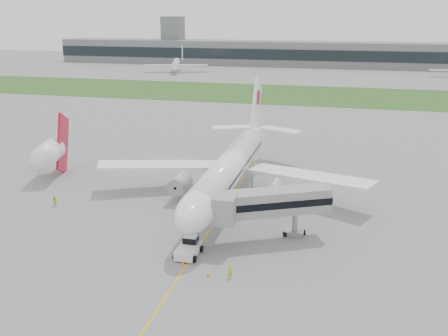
% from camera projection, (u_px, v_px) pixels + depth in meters
% --- Properties ---
extents(ground, '(600.00, 600.00, 0.00)m').
position_uv_depth(ground, '(225.00, 207.00, 81.35)').
color(ground, gray).
rests_on(ground, ground).
extents(apron_markings, '(70.00, 70.00, 0.04)m').
position_uv_depth(apron_markings, '(217.00, 219.00, 76.72)').
color(apron_markings, yellow).
rests_on(apron_markings, ground).
extents(grass_strip, '(600.00, 50.00, 0.02)m').
position_uv_depth(grass_strip, '(298.00, 95.00, 192.56)').
color(grass_strip, '#315C22').
rests_on(grass_strip, ground).
extents(terminal_building, '(320.00, 22.30, 14.00)m').
position_uv_depth(terminal_building, '(318.00, 54.00, 292.31)').
color(terminal_building, slate).
rests_on(terminal_building, ground).
extents(control_tower, '(12.00, 12.00, 56.00)m').
position_uv_depth(control_tower, '(174.00, 62.00, 316.87)').
color(control_tower, slate).
rests_on(control_tower, ground).
extents(airliner, '(48.13, 53.95, 17.88)m').
position_uv_depth(airliner, '(231.00, 166.00, 84.18)').
color(airliner, white).
rests_on(airliner, ground).
extents(pushback_tug, '(3.05, 4.46, 2.27)m').
position_uv_depth(pushback_tug, '(189.00, 247.00, 65.10)').
color(pushback_tug, white).
rests_on(pushback_tug, ground).
extents(jet_bridge, '(15.46, 11.06, 7.58)m').
position_uv_depth(jet_bridge, '(268.00, 203.00, 67.68)').
color(jet_bridge, '#9C9C9E').
rests_on(jet_bridge, ground).
extents(safety_cone_left, '(0.37, 0.37, 0.51)m').
position_uv_depth(safety_cone_left, '(183.00, 263.00, 62.80)').
color(safety_cone_left, orange).
rests_on(safety_cone_left, ground).
extents(safety_cone_right, '(0.38, 0.38, 0.52)m').
position_uv_depth(safety_cone_right, '(208.00, 275.00, 59.81)').
color(safety_cone_right, orange).
rests_on(safety_cone_right, ground).
extents(ground_crew_near, '(0.81, 0.74, 1.85)m').
position_uv_depth(ground_crew_near, '(230.00, 271.00, 59.40)').
color(ground_crew_near, '#C1D323').
rests_on(ground_crew_near, ground).
extents(ground_crew_far, '(1.04, 1.04, 1.70)m').
position_uv_depth(ground_crew_far, '(55.00, 202.00, 81.32)').
color(ground_crew_far, '#96E626').
rests_on(ground_crew_far, ground).
extents(neighbor_aircraft, '(6.54, 15.49, 12.49)m').
position_uv_depth(neighbor_aircraft, '(49.00, 153.00, 94.30)').
color(neighbor_aircraft, '#B50A25').
rests_on(neighbor_aircraft, ground).
extents(distant_aircraft_left, '(40.40, 37.81, 12.71)m').
position_uv_depth(distant_aircraft_left, '(176.00, 72.00, 264.96)').
color(distant_aircraft_left, white).
rests_on(distant_aircraft_left, ground).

